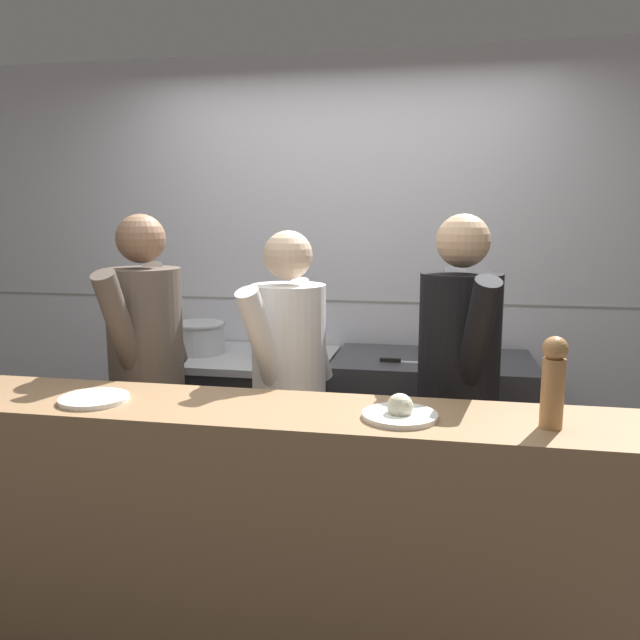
{
  "coord_description": "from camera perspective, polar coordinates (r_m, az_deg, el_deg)",
  "views": [
    {
      "loc": [
        0.56,
        -2.23,
        1.65
      ],
      "look_at": [
        -0.01,
        0.76,
        1.15
      ],
      "focal_mm": 35.0,
      "sensor_mm": 36.0,
      "label": 1
    }
  ],
  "objects": [
    {
      "name": "ground_plane",
      "position": [
        2.83,
        -3.06,
        -26.38
      ],
      "size": [
        14.0,
        14.0,
        0.0
      ],
      "primitive_type": "plane",
      "color": "#383333"
    },
    {
      "name": "wall_back_tiled",
      "position": [
        3.8,
        2.2,
        4.07
      ],
      "size": [
        8.0,
        0.06,
        2.6
      ],
      "color": "silver",
      "rests_on": "ground_plane"
    },
    {
      "name": "oven_range",
      "position": [
        3.73,
        -7.67,
        -9.7
      ],
      "size": [
        1.12,
        0.71,
        0.88
      ],
      "color": "#232326",
      "rests_on": "ground_plane"
    },
    {
      "name": "prep_counter",
      "position": [
        3.55,
        10.15,
        -10.62
      ],
      "size": [
        1.06,
        0.65,
        0.9
      ],
      "color": "#38383D",
      "rests_on": "ground_plane"
    },
    {
      "name": "pass_counter",
      "position": [
        2.42,
        -4.68,
        -19.29
      ],
      "size": [
        2.62,
        0.45,
        0.99
      ],
      "color": "#93704C",
      "rests_on": "ground_plane"
    },
    {
      "name": "stock_pot",
      "position": [
        3.67,
        -11.08,
        -1.51
      ],
      "size": [
        0.32,
        0.32,
        0.18
      ],
      "color": "#B7BABF",
      "rests_on": "oven_range"
    },
    {
      "name": "sauce_pot",
      "position": [
        3.52,
        -3.25,
        -1.59
      ],
      "size": [
        0.3,
        0.3,
        0.2
      ],
      "color": "beige",
      "rests_on": "oven_range"
    },
    {
      "name": "mixing_bowl_steel",
      "position": [
        3.37,
        13.52,
        -2.92
      ],
      "size": [
        0.3,
        0.3,
        0.1
      ],
      "color": "#B7BABF",
      "rests_on": "prep_counter"
    },
    {
      "name": "chefs_knife",
      "position": [
        3.3,
        8.35,
        -3.8
      ],
      "size": [
        0.4,
        0.04,
        0.02
      ],
      "color": "#B7BABF",
      "rests_on": "prep_counter"
    },
    {
      "name": "plated_dish_main",
      "position": [
        2.43,
        -19.95,
        -6.8
      ],
      "size": [
        0.25,
        0.25,
        0.02
      ],
      "color": "white",
      "rests_on": "pass_counter"
    },
    {
      "name": "plated_dish_appetiser",
      "position": [
        2.11,
        7.32,
        -8.36
      ],
      "size": [
        0.25,
        0.25,
        0.09
      ],
      "color": "white",
      "rests_on": "pass_counter"
    },
    {
      "name": "pepper_mill",
      "position": [
        2.1,
        20.55,
        -5.18
      ],
      "size": [
        0.08,
        0.08,
        0.3
      ],
      "color": "#AD7A47",
      "rests_on": "pass_counter"
    },
    {
      "name": "chef_head_cook",
      "position": [
        3.01,
        -15.52,
        -4.89
      ],
      "size": [
        0.36,
        0.73,
        1.67
      ],
      "rotation": [
        0.0,
        0.0,
        -0.05
      ],
      "color": "black",
      "rests_on": "ground_plane"
    },
    {
      "name": "chef_sous",
      "position": [
        2.79,
        -2.83,
        -6.54
      ],
      "size": [
        0.41,
        0.69,
        1.6
      ],
      "rotation": [
        0.0,
        0.0,
        -0.33
      ],
      "color": "black",
      "rests_on": "ground_plane"
    },
    {
      "name": "chef_line",
      "position": [
        2.72,
        12.47,
        -6.29
      ],
      "size": [
        0.42,
        0.72,
        1.67
      ],
      "rotation": [
        0.0,
        0.0,
        0.27
      ],
      "color": "black",
      "rests_on": "ground_plane"
    }
  ]
}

